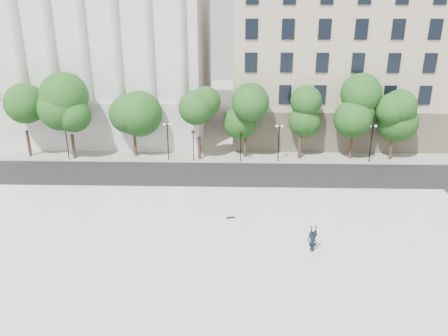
{
  "coord_description": "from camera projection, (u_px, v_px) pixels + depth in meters",
  "views": [
    {
      "loc": [
        2.35,
        -24.41,
        16.71
      ],
      "look_at": [
        1.4,
        10.0,
        3.89
      ],
      "focal_mm": 35.0,
      "sensor_mm": 36.0,
      "label": 1
    }
  ],
  "objects": [
    {
      "name": "traffic_light_east",
      "position": [
        241.0,
        131.0,
        48.29
      ],
      "size": [
        0.44,
        1.66,
        4.16
      ],
      "color": "black",
      "rests_on": "ground"
    },
    {
      "name": "ground",
      "position": [
        199.0,
        276.0,
        28.76
      ],
      "size": [
        160.0,
        160.0,
        0.0
      ],
      "primitive_type": "plane",
      "color": "beige",
      "rests_on": "ground"
    },
    {
      "name": "building_east",
      "position": [
        363.0,
        48.0,
        60.8
      ],
      "size": [
        36.0,
        26.15,
        23.0
      ],
      "color": "#B6AA8A",
      "rests_on": "ground"
    },
    {
      "name": "street_trees",
      "position": [
        201.0,
        114.0,
        49.03
      ],
      "size": [
        45.91,
        5.51,
        7.9
      ],
      "color": "#382619",
      "rests_on": "ground"
    },
    {
      "name": "street",
      "position": [
        213.0,
        176.0,
        45.62
      ],
      "size": [
        60.0,
        8.0,
        0.02
      ],
      "primitive_type": "cube",
      "color": "black",
      "rests_on": "ground"
    },
    {
      "name": "building_west",
      "position": [
        98.0,
        35.0,
        60.83
      ],
      "size": [
        31.5,
        27.65,
        25.6
      ],
      "color": "silver",
      "rests_on": "ground"
    },
    {
      "name": "plaza",
      "position": [
        202.0,
        249.0,
        31.49
      ],
      "size": [
        44.0,
        22.0,
        0.45
      ],
      "primitive_type": "cube",
      "color": "white",
      "rests_on": "ground"
    },
    {
      "name": "person_lying",
      "position": [
        312.0,
        247.0,
        30.78
      ],
      "size": [
        1.16,
        2.05,
        0.53
      ],
      "primitive_type": "imported",
      "rotation": [
        -1.54,
        0.0,
        0.25
      ],
      "color": "black",
      "rests_on": "plaza"
    },
    {
      "name": "far_sidewalk",
      "position": [
        215.0,
        157.0,
        51.22
      ],
      "size": [
        60.0,
        4.0,
        0.12
      ],
      "primitive_type": "cube",
      "color": "#A8A69B",
      "rests_on": "ground"
    },
    {
      "name": "lamp_posts",
      "position": [
        220.0,
        136.0,
        48.85
      ],
      "size": [
        35.19,
        0.28,
        4.46
      ],
      "color": "black",
      "rests_on": "ground"
    },
    {
      "name": "traffic_light_west",
      "position": [
        193.0,
        130.0,
        48.39
      ],
      "size": [
        0.92,
        1.98,
        4.28
      ],
      "color": "black",
      "rests_on": "ground"
    },
    {
      "name": "skateboard",
      "position": [
        230.0,
        218.0,
        35.6
      ],
      "size": [
        0.75,
        0.38,
        0.07
      ],
      "primitive_type": "cube",
      "rotation": [
        0.0,
        0.0,
        0.27
      ],
      "color": "black",
      "rests_on": "plaza"
    }
  ]
}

